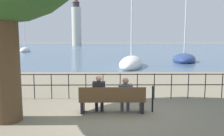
{
  "coord_description": "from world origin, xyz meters",
  "views": [
    {
      "loc": [
        -0.09,
        -7.08,
        2.36
      ],
      "look_at": [
        0.0,
        0.5,
        1.44
      ],
      "focal_mm": 35.0,
      "sensor_mm": 36.0,
      "label": 1
    }
  ],
  "objects_px": {
    "seated_person_right": "(125,93)",
    "sailboat_1": "(184,59)",
    "seated_person_left": "(99,92)",
    "closed_umbrella": "(153,97)",
    "park_bench": "(112,100)",
    "sailboat_2": "(25,50)",
    "harbor_lighthouse": "(76,24)",
    "sailboat_3": "(131,63)"
  },
  "relations": [
    {
      "from": "park_bench",
      "to": "sailboat_1",
      "type": "relative_size",
      "value": 0.23
    },
    {
      "from": "closed_umbrella",
      "to": "sailboat_2",
      "type": "bearing_deg",
      "value": 115.67
    },
    {
      "from": "park_bench",
      "to": "sailboat_3",
      "type": "height_order",
      "value": "sailboat_3"
    },
    {
      "from": "closed_umbrella",
      "to": "harbor_lighthouse",
      "type": "distance_m",
      "value": 127.08
    },
    {
      "from": "seated_person_left",
      "to": "sailboat_3",
      "type": "relative_size",
      "value": 0.15
    },
    {
      "from": "sailboat_2",
      "to": "closed_umbrella",
      "type": "bearing_deg",
      "value": -73.1
    },
    {
      "from": "seated_person_left",
      "to": "sailboat_2",
      "type": "height_order",
      "value": "sailboat_2"
    },
    {
      "from": "park_bench",
      "to": "seated_person_right",
      "type": "xyz_separation_m",
      "value": [
        0.44,
        0.08,
        0.21
      ]
    },
    {
      "from": "seated_person_right",
      "to": "sailboat_1",
      "type": "bearing_deg",
      "value": 65.87
    },
    {
      "from": "park_bench",
      "to": "closed_umbrella",
      "type": "relative_size",
      "value": 2.33
    },
    {
      "from": "sailboat_2",
      "to": "seated_person_right",
      "type": "bearing_deg",
      "value": -74.11
    },
    {
      "from": "seated_person_left",
      "to": "sailboat_3",
      "type": "height_order",
      "value": "sailboat_3"
    },
    {
      "from": "seated_person_right",
      "to": "sailboat_2",
      "type": "height_order",
      "value": "sailboat_2"
    },
    {
      "from": "closed_umbrella",
      "to": "sailboat_3",
      "type": "bearing_deg",
      "value": 87.32
    },
    {
      "from": "sailboat_1",
      "to": "harbor_lighthouse",
      "type": "xyz_separation_m",
      "value": [
        -28.35,
        106.11,
        12.36
      ]
    },
    {
      "from": "sailboat_3",
      "to": "harbor_lighthouse",
      "type": "relative_size",
      "value": 0.3
    },
    {
      "from": "park_bench",
      "to": "seated_person_left",
      "type": "distance_m",
      "value": 0.51
    },
    {
      "from": "sailboat_3",
      "to": "closed_umbrella",
      "type": "bearing_deg",
      "value": -80.59
    },
    {
      "from": "closed_umbrella",
      "to": "harbor_lighthouse",
      "type": "bearing_deg",
      "value": 99.51
    },
    {
      "from": "closed_umbrella",
      "to": "sailboat_2",
      "type": "relative_size",
      "value": 0.11
    },
    {
      "from": "closed_umbrella",
      "to": "seated_person_right",
      "type": "bearing_deg",
      "value": -178.73
    },
    {
      "from": "seated_person_left",
      "to": "sailboat_3",
      "type": "distance_m",
      "value": 13.66
    },
    {
      "from": "seated_person_right",
      "to": "harbor_lighthouse",
      "type": "xyz_separation_m",
      "value": [
        -19.99,
        124.78,
        12.02
      ]
    },
    {
      "from": "park_bench",
      "to": "closed_umbrella",
      "type": "distance_m",
      "value": 1.36
    },
    {
      "from": "park_bench",
      "to": "sailboat_1",
      "type": "height_order",
      "value": "sailboat_1"
    },
    {
      "from": "park_bench",
      "to": "seated_person_left",
      "type": "relative_size",
      "value": 1.73
    },
    {
      "from": "sailboat_1",
      "to": "sailboat_3",
      "type": "relative_size",
      "value": 1.18
    },
    {
      "from": "park_bench",
      "to": "sailboat_2",
      "type": "relative_size",
      "value": 0.26
    },
    {
      "from": "sailboat_2",
      "to": "harbor_lighthouse",
      "type": "relative_size",
      "value": 0.31
    },
    {
      "from": "sailboat_2",
      "to": "park_bench",
      "type": "bearing_deg",
      "value": -74.63
    },
    {
      "from": "harbor_lighthouse",
      "to": "closed_umbrella",
      "type": "bearing_deg",
      "value": -80.49
    },
    {
      "from": "sailboat_1",
      "to": "harbor_lighthouse",
      "type": "relative_size",
      "value": 0.35
    },
    {
      "from": "harbor_lighthouse",
      "to": "park_bench",
      "type": "bearing_deg",
      "value": -81.1
    },
    {
      "from": "seated_person_left",
      "to": "sailboat_1",
      "type": "xyz_separation_m",
      "value": [
        9.24,
        18.67,
        -0.37
      ]
    },
    {
      "from": "seated_person_left",
      "to": "closed_umbrella",
      "type": "relative_size",
      "value": 1.35
    },
    {
      "from": "seated_person_left",
      "to": "seated_person_right",
      "type": "xyz_separation_m",
      "value": [
        0.88,
        0.0,
        -0.03
      ]
    },
    {
      "from": "park_bench",
      "to": "sailboat_3",
      "type": "xyz_separation_m",
      "value": [
        1.99,
        13.52,
        -0.13
      ]
    },
    {
      "from": "park_bench",
      "to": "harbor_lighthouse",
      "type": "bearing_deg",
      "value": 98.9
    },
    {
      "from": "seated_person_left",
      "to": "sailboat_1",
      "type": "relative_size",
      "value": 0.13
    },
    {
      "from": "closed_umbrella",
      "to": "harbor_lighthouse",
      "type": "xyz_separation_m",
      "value": [
        -20.91,
        124.76,
        12.16
      ]
    },
    {
      "from": "seated_person_right",
      "to": "harbor_lighthouse",
      "type": "distance_m",
      "value": 126.94
    },
    {
      "from": "closed_umbrella",
      "to": "sailboat_1",
      "type": "relative_size",
      "value": 0.1
    }
  ]
}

